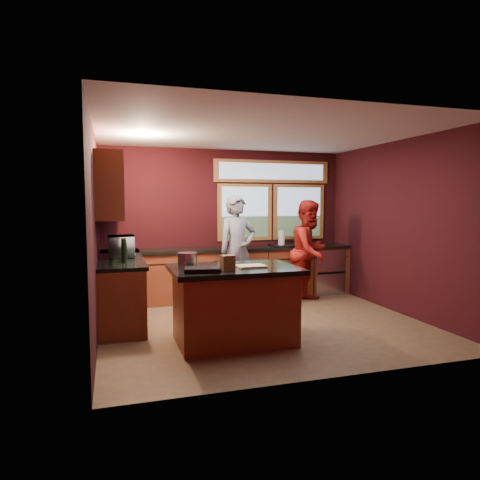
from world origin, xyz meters
name	(u,v)px	position (x,y,z in m)	size (l,w,h in m)	color
floor	(263,323)	(0.00, 0.00, 0.00)	(4.50, 4.50, 0.00)	brown
room_shell	(217,198)	(-0.60, 0.32, 1.80)	(4.52, 4.02, 2.71)	black
back_counter	(242,272)	(0.20, 1.70, 0.46)	(4.50, 0.64, 0.93)	maroon
left_counter	(120,288)	(-1.95, 0.85, 0.47)	(0.64, 2.30, 0.93)	maroon
island	(234,304)	(-0.62, -0.67, 0.48)	(1.55, 1.05, 0.95)	maroon
person_grey	(237,250)	(-0.03, 1.21, 0.93)	(0.68, 0.44, 1.85)	slate
person_red	(310,251)	(1.25, 1.08, 0.89)	(0.86, 0.67, 1.78)	maroon
microwave	(121,246)	(-1.92, 0.89, 1.09)	(0.56, 0.38, 0.31)	#999999
potted_plant	(300,235)	(1.37, 1.75, 1.11)	(0.33, 0.28, 0.36)	#999999
paper_towel	(281,238)	(0.97, 1.70, 1.07)	(0.12, 0.12, 0.28)	white
cutting_board	(251,266)	(-0.42, -0.72, 0.95)	(0.35, 0.25, 0.02)	tan
stock_pot	(188,260)	(-1.17, -0.52, 1.03)	(0.24, 0.24, 0.18)	#B7B7BC
paper_bag	(228,263)	(-0.77, -0.92, 1.03)	(0.15, 0.12, 0.18)	brown
black_tray	(202,270)	(-1.07, -0.92, 0.97)	(0.40, 0.28, 0.05)	black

